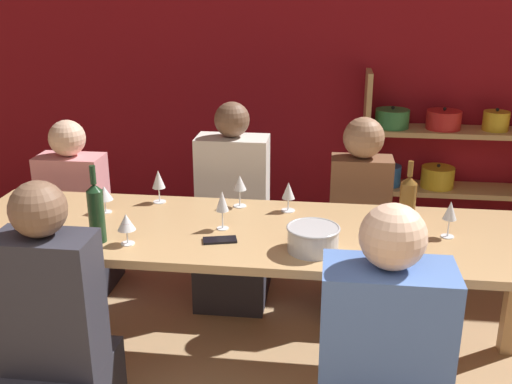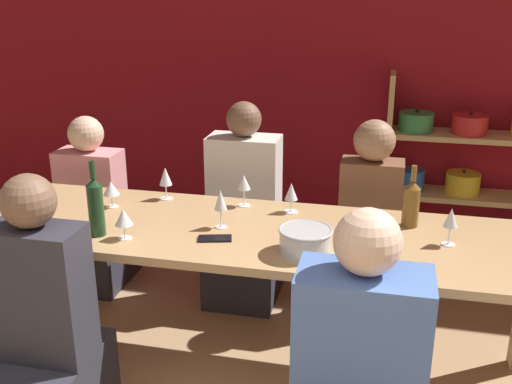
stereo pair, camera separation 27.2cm
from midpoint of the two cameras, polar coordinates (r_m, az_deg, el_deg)
The scene contains 18 objects.
wall_back_red at distance 4.46m, azimuth 8.98°, elevation 12.44°, with size 8.80×0.06×2.70m.
shelf_unit at distance 4.50m, azimuth 22.99°, elevation 0.76°, with size 1.45×0.30×1.29m.
dining_table at distance 2.85m, azimuth 2.29°, elevation -5.20°, with size 2.81×0.80×0.77m.
mixing_bowl at distance 2.57m, azimuth 7.75°, elevation -4.61°, with size 0.23×0.23×0.11m.
wine_bottle_green at distance 2.93m, azimuth 17.16°, elevation -1.03°, with size 0.08×0.08×0.30m.
wine_bottle_dark at distance 2.76m, azimuth -12.33°, elevation -1.34°, with size 0.07×0.07×0.35m.
wine_glass_red_a at distance 2.78m, azimuth -0.61°, elevation -0.93°, with size 0.06×0.06×0.19m.
wine_glass_empty_a at distance 3.11m, azimuth -11.23°, elevation 0.27°, with size 0.08×0.08×0.14m.
wine_glass_red_b at distance 3.18m, azimuth -6.21°, elevation 1.35°, with size 0.07×0.07×0.18m.
wine_glass_red_c at distance 3.06m, azimuth 1.38°, elevation 0.78°, with size 0.07×0.07×0.17m.
wine_glass_white_a at distance 2.78m, azimuth 20.78°, elevation -2.49°, with size 0.06×0.06×0.17m.
wine_glass_red_d at distance 2.71m, azimuth -9.72°, elevation -2.51°, with size 0.08×0.08×0.14m.
wine_glass_white_b at distance 3.00m, azimuth 5.97°, elevation -0.13°, with size 0.07×0.07×0.15m.
cell_phone at distance 2.70m, azimuth -1.05°, elevation -4.50°, with size 0.16×0.11×0.01m.
person_near_a at distance 2.62m, azimuth -16.32°, elevation -14.37°, with size 0.37×0.47×1.20m.
person_far_a at distance 3.65m, azimuth 1.04°, elevation -3.57°, with size 0.42×0.52×1.23m.
person_far_b at distance 3.51m, azimuth 12.77°, elevation -4.89°, with size 0.34×0.43×1.18m.
person_far_c at distance 3.94m, azimuth -13.25°, elevation -2.99°, with size 0.40×0.49×1.11m.
Camera 2 is at (0.45, -0.56, 1.87)m, focal length 42.00 mm.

